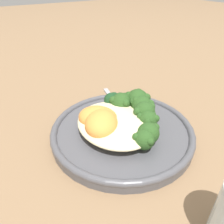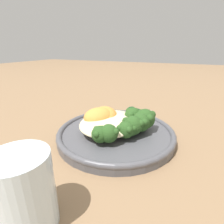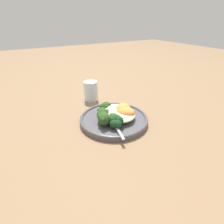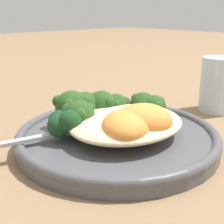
{
  "view_description": "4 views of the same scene",
  "coord_description": "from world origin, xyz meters",
  "px_view_note": "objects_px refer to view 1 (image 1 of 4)",
  "views": [
    {
      "loc": [
        -0.25,
        0.17,
        0.25
      ],
      "look_at": [
        0.01,
        0.0,
        0.05
      ],
      "focal_mm": 35.0,
      "sensor_mm": 36.0,
      "label": 1
    },
    {
      "loc": [
        -0.31,
        -0.14,
        0.19
      ],
      "look_at": [
        0.01,
        0.0,
        0.06
      ],
      "focal_mm": 28.0,
      "sensor_mm": 36.0,
      "label": 2
    },
    {
      "loc": [
        0.48,
        -0.3,
        0.35
      ],
      "look_at": [
        0.01,
        -0.03,
        0.05
      ],
      "focal_mm": 28.0,
      "sensor_mm": 36.0,
      "label": 3
    },
    {
      "loc": [
        0.25,
        0.26,
        0.16
      ],
      "look_at": [
        0.01,
        -0.01,
        0.04
      ],
      "focal_mm": 50.0,
      "sensor_mm": 36.0,
      "label": 4
    }
  ],
  "objects_px": {
    "broccoli_stalk_3": "(141,117)",
    "broccoli_stalk_7": "(120,106)",
    "broccoli_stalk_4": "(141,113)",
    "kale_tuft": "(117,101)",
    "spoon": "(118,106)",
    "quinoa_mound": "(117,124)",
    "broccoli_stalk_6": "(136,101)",
    "broccoli_stalk_5": "(136,109)",
    "broccoli_stalk_0": "(137,136)",
    "broccoli_stalk_1": "(139,130)",
    "broccoli_stalk_2": "(137,120)",
    "sweet_potato_chunk_1": "(98,118)",
    "sweet_potato_chunk_0": "(102,125)",
    "plate": "(121,129)"
  },
  "relations": [
    {
      "from": "broccoli_stalk_1",
      "to": "broccoli_stalk_7",
      "type": "relative_size",
      "value": 1.49
    },
    {
      "from": "broccoli_stalk_0",
      "to": "broccoli_stalk_4",
      "type": "distance_m",
      "value": 0.06
    },
    {
      "from": "quinoa_mound",
      "to": "broccoli_stalk_4",
      "type": "relative_size",
      "value": 1.63
    },
    {
      "from": "broccoli_stalk_0",
      "to": "kale_tuft",
      "type": "relative_size",
      "value": 2.41
    },
    {
      "from": "broccoli_stalk_2",
      "to": "sweet_potato_chunk_0",
      "type": "bearing_deg",
      "value": -149.75
    },
    {
      "from": "sweet_potato_chunk_1",
      "to": "spoon",
      "type": "relative_size",
      "value": 0.61
    },
    {
      "from": "plate",
      "to": "broccoli_stalk_0",
      "type": "xyz_separation_m",
      "value": [
        -0.05,
        0.01,
        0.02
      ]
    },
    {
      "from": "sweet_potato_chunk_1",
      "to": "kale_tuft",
      "type": "relative_size",
      "value": 1.39
    },
    {
      "from": "broccoli_stalk_1",
      "to": "broccoli_stalk_7",
      "type": "distance_m",
      "value": 0.08
    },
    {
      "from": "broccoli_stalk_0",
      "to": "sweet_potato_chunk_1",
      "type": "bearing_deg",
      "value": -159.68
    },
    {
      "from": "broccoli_stalk_5",
      "to": "spoon",
      "type": "relative_size",
      "value": 0.91
    },
    {
      "from": "broccoli_stalk_4",
      "to": "sweet_potato_chunk_0",
      "type": "relative_size",
      "value": 1.31
    },
    {
      "from": "spoon",
      "to": "broccoli_stalk_6",
      "type": "bearing_deg",
      "value": -126.93
    },
    {
      "from": "broccoli_stalk_3",
      "to": "broccoli_stalk_6",
      "type": "distance_m",
      "value": 0.05
    },
    {
      "from": "broccoli_stalk_3",
      "to": "broccoli_stalk_5",
      "type": "bearing_deg",
      "value": 103.78
    },
    {
      "from": "broccoli_stalk_4",
      "to": "kale_tuft",
      "type": "height_order",
      "value": "broccoli_stalk_4"
    },
    {
      "from": "broccoli_stalk_7",
      "to": "sweet_potato_chunk_0",
      "type": "distance_m",
      "value": 0.07
    },
    {
      "from": "broccoli_stalk_0",
      "to": "spoon",
      "type": "bearing_deg",
      "value": 158.45
    },
    {
      "from": "broccoli_stalk_3",
      "to": "sweet_potato_chunk_0",
      "type": "distance_m",
      "value": 0.07
    },
    {
      "from": "plate",
      "to": "spoon",
      "type": "height_order",
      "value": "spoon"
    },
    {
      "from": "broccoli_stalk_0",
      "to": "broccoli_stalk_3",
      "type": "relative_size",
      "value": 1.55
    },
    {
      "from": "broccoli_stalk_3",
      "to": "broccoli_stalk_7",
      "type": "distance_m",
      "value": 0.05
    },
    {
      "from": "quinoa_mound",
      "to": "broccoli_stalk_6",
      "type": "relative_size",
      "value": 1.49
    },
    {
      "from": "spoon",
      "to": "broccoli_stalk_4",
      "type": "bearing_deg",
      "value": -159.77
    },
    {
      "from": "broccoli_stalk_2",
      "to": "broccoli_stalk_7",
      "type": "xyz_separation_m",
      "value": [
        0.05,
        0.0,
        0.0
      ]
    },
    {
      "from": "broccoli_stalk_4",
      "to": "kale_tuft",
      "type": "bearing_deg",
      "value": 120.61
    },
    {
      "from": "broccoli_stalk_1",
      "to": "sweet_potato_chunk_1",
      "type": "bearing_deg",
      "value": -161.56
    },
    {
      "from": "broccoli_stalk_4",
      "to": "plate",
      "type": "bearing_deg",
      "value": -175.74
    },
    {
      "from": "broccoli_stalk_0",
      "to": "broccoli_stalk_6",
      "type": "xyz_separation_m",
      "value": [
        0.08,
        -0.06,
        0.01
      ]
    },
    {
      "from": "broccoli_stalk_2",
      "to": "broccoli_stalk_3",
      "type": "xyz_separation_m",
      "value": [
        0.0,
        -0.01,
        -0.0
      ]
    },
    {
      "from": "plate",
      "to": "broccoli_stalk_0",
      "type": "relative_size",
      "value": 2.09
    },
    {
      "from": "broccoli_stalk_1",
      "to": "kale_tuft",
      "type": "bearing_deg",
      "value": 152.16
    },
    {
      "from": "broccoli_stalk_1",
      "to": "broccoli_stalk_6",
      "type": "bearing_deg",
      "value": 130.41
    },
    {
      "from": "broccoli_stalk_1",
      "to": "broccoli_stalk_5",
      "type": "xyz_separation_m",
      "value": [
        0.05,
        -0.03,
        0.0
      ]
    },
    {
      "from": "broccoli_stalk_1",
      "to": "broccoli_stalk_6",
      "type": "distance_m",
      "value": 0.08
    },
    {
      "from": "kale_tuft",
      "to": "broccoli_stalk_0",
      "type": "bearing_deg",
      "value": 163.54
    },
    {
      "from": "broccoli_stalk_2",
      "to": "kale_tuft",
      "type": "height_order",
      "value": "same"
    },
    {
      "from": "broccoli_stalk_5",
      "to": "broccoli_stalk_7",
      "type": "height_order",
      "value": "same"
    },
    {
      "from": "broccoli_stalk_4",
      "to": "sweet_potato_chunk_1",
      "type": "xyz_separation_m",
      "value": [
        0.03,
        0.07,
        0.0
      ]
    },
    {
      "from": "broccoli_stalk_0",
      "to": "spoon",
      "type": "distance_m",
      "value": 0.11
    },
    {
      "from": "broccoli_stalk_2",
      "to": "sweet_potato_chunk_1",
      "type": "height_order",
      "value": "sweet_potato_chunk_1"
    },
    {
      "from": "broccoli_stalk_4",
      "to": "spoon",
      "type": "relative_size",
      "value": 0.78
    },
    {
      "from": "broccoli_stalk_3",
      "to": "sweet_potato_chunk_1",
      "type": "height_order",
      "value": "sweet_potato_chunk_1"
    },
    {
      "from": "broccoli_stalk_2",
      "to": "broccoli_stalk_7",
      "type": "relative_size",
      "value": 1.14
    },
    {
      "from": "broccoli_stalk_5",
      "to": "broccoli_stalk_7",
      "type": "relative_size",
      "value": 1.35
    },
    {
      "from": "broccoli_stalk_7",
      "to": "broccoli_stalk_2",
      "type": "bearing_deg",
      "value": -130.35
    },
    {
      "from": "broccoli_stalk_1",
      "to": "broccoli_stalk_4",
      "type": "relative_size",
      "value": 1.28
    },
    {
      "from": "broccoli_stalk_0",
      "to": "sweet_potato_chunk_1",
      "type": "relative_size",
      "value": 1.73
    },
    {
      "from": "plate",
      "to": "broccoli_stalk_5",
      "type": "distance_m",
      "value": 0.05
    },
    {
      "from": "broccoli_stalk_1",
      "to": "spoon",
      "type": "bearing_deg",
      "value": 150.94
    }
  ]
}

